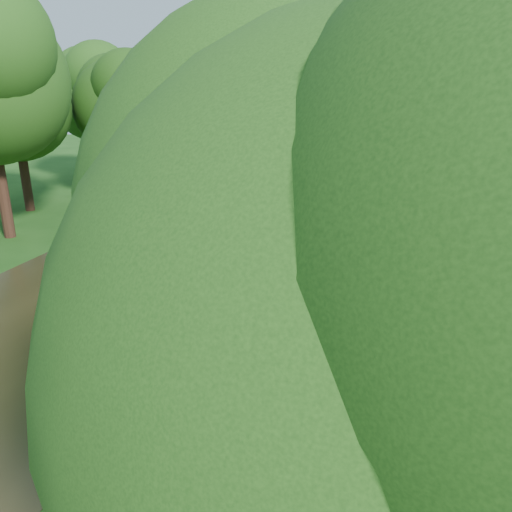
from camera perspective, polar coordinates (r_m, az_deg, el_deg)
The scene contains 17 objects.
ground at distance 18.27m, azimuth -0.26°, elevation -5.33°, with size 100.00×100.00×0.00m, color #174110.
canal_water at distance 20.73m, azimuth -16.31°, elevation -3.04°, with size 10.00×100.00×0.02m, color black.
towpath at distance 17.98m, azimuth 3.40°, elevation -5.75°, with size 2.20×100.00×0.03m, color #503A25.
plant_boat at distance 20.01m, azimuth -5.09°, elevation -0.53°, with size 2.29×13.52×2.24m.
tree_near_overhang at distance 18.97m, azimuth 14.08°, elevation 15.69°, with size 5.52×5.28×8.99m.
tree_near_mid at distance 30.94m, azimuth 16.97°, elevation 16.34°, with size 6.90×6.60×9.40m.
tree_near_far at distance 41.94m, azimuth 16.66°, elevation 17.79°, with size 7.59×7.26×10.30m.
tree_near_behind at distance 4.27m, azimuth 15.62°, elevation -5.07°, with size 6.44×6.16×8.68m.
tree_far_c at distance 35.20m, azimuth -15.18°, elevation 16.91°, with size 7.13×6.82×9.59m.
tree_far_d at distance 44.67m, azimuth -9.93°, elevation 18.78°, with size 8.05×7.70×10.85m.
tree_far_g at distance 33.60m, azimuth -25.94°, elevation 16.07°, with size 7.36×7.04×9.95m.
tree_far_h at distance 42.39m, azimuth -18.18°, elevation 17.77°, with size 7.82×7.48×10.49m.
second_boat at distance 37.21m, azimuth 5.34°, elevation 8.17°, with size 2.08×6.06×1.15m.
sandwich_board at distance 14.06m, azimuth -2.53°, elevation -10.99°, with size 0.71×0.58×1.11m.
pedestrian_pink at distance 40.17m, azimuth 11.22°, elevation 9.41°, with size 0.67×0.44×1.84m, color #C85269.
pedestrian_dark at distance 35.43m, azimuth 11.62°, elevation 8.09°, with size 0.89×0.70×1.84m, color black.
verge_plant at distance 20.64m, azimuth 0.54°, elevation -1.68°, with size 0.41×0.35×0.45m, color #1B5C22.
Camera 1 is at (5.00, -15.84, 7.63)m, focal length 35.00 mm.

